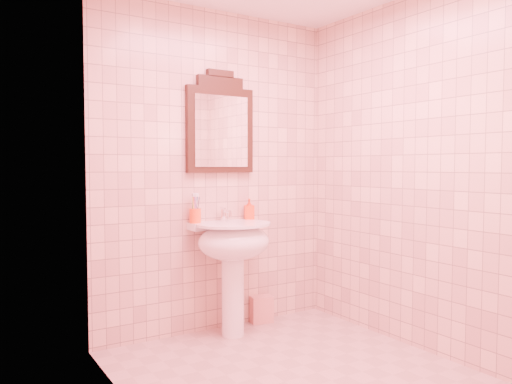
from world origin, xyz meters
TOP-DOWN VIEW (x-y plane):
  - floor at (0.00, 0.00)m, footprint 2.20×2.20m
  - back_wall at (0.00, 1.10)m, footprint 2.00×0.02m
  - pedestal_sink at (0.02, 0.87)m, footprint 0.58×0.58m
  - faucet at (0.02, 1.01)m, footprint 0.04×0.16m
  - mirror at (0.02, 1.07)m, footprint 0.57×0.06m
  - toothbrush_cup at (-0.22, 1.03)m, footprint 0.09×0.09m
  - soap_dispenser at (0.26, 1.03)m, footprint 0.10×0.10m
  - towel at (0.38, 1.04)m, footprint 0.20×0.15m

SIDE VIEW (x-z plane):
  - floor at x=0.00m, z-range 0.00..0.00m
  - towel at x=0.38m, z-range 0.00..0.22m
  - pedestal_sink at x=0.02m, z-range 0.23..1.09m
  - faucet at x=0.02m, z-range 0.87..0.97m
  - toothbrush_cup at x=-0.22m, z-range 0.82..1.02m
  - soap_dispenser at x=0.26m, z-range 0.86..1.03m
  - back_wall at x=0.00m, z-range 0.00..2.50m
  - mirror at x=0.02m, z-range 1.21..2.00m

